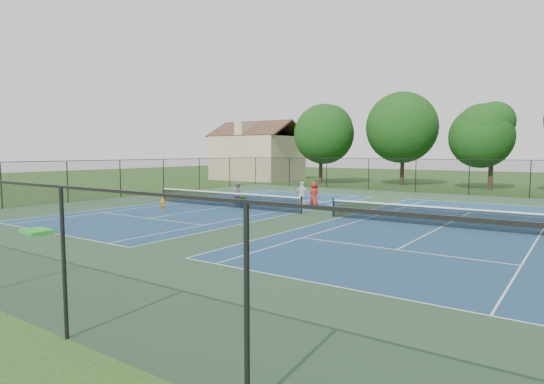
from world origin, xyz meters
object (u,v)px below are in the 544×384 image
Objects in this scene: ball_crate at (243,205)px; ball_hopper at (243,200)px; tree_back_b at (403,124)px; instructor at (238,194)px; tree_back_a at (321,131)px; bystander_a at (302,195)px; bystander_c at (314,194)px; child_player at (163,204)px; tree_back_c at (492,132)px; clapboard_house at (257,156)px.

ball_crate is 0.36m from ball_hopper.
tree_back_b is 26.37m from ball_hopper.
tree_back_a is at bearing -61.13° from instructor.
bystander_c is at bearing -100.91° from bystander_a.
instructor is (-2.76, -24.90, -5.80)m from tree_back_b.
bystander_a reaches higher than bystander_c.
tree_back_a is 28.91m from child_player.
tree_back_c is 21.44× the size of ball_hopper.
tree_back_b reaches higher than bystander_c.
tree_back_c is 27.30m from ball_hopper.
ball_hopper is (17.24, -24.60, -2.57)m from clapboard_house.
tree_back_b is 25.71m from instructor.
clapboard_house is at bearing -176.99° from tree_back_b.
bystander_c is (-0.09, 1.66, -0.05)m from bystander_a.
ball_crate is 0.91× the size of ball_hopper.
child_player is 0.63× the size of instructor.
bystander_c reaches higher than ball_crate.
tree_back_b is at bearing 3.01° from clapboard_house.
bystander_a is at bearing 22.00° from ball_hopper.
bystander_a is 3.95m from ball_hopper.
tree_back_a reaches higher than ball_hopper.
tree_back_a is 25.69× the size of ball_crate.
ball_crate is (17.24, -24.60, -2.93)m from clapboard_house.
child_player is (-4.51, -30.02, -6.09)m from tree_back_b.
child_player is at bearing -80.89° from tree_back_a.
child_player is at bearing -98.54° from tree_back_b.
child_player is (4.49, -28.02, -5.53)m from tree_back_a.
instructor is 4.49× the size of ball_crate.
clapboard_house reaches higher than instructor.
instructor is at bearing 76.29° from child_player.
bystander_a is 1.06× the size of bystander_c.
instructor reaches higher than ball_crate.
tree_back_b is at bearing -73.03° from bystander_c.
tree_back_b is 0.93× the size of clapboard_house.
clapboard_house is (-28.00, -0.00, -2.39)m from tree_back_c.
instructor is at bearing 144.98° from ball_crate.
tree_back_a reaches higher than clapboard_house.
bystander_a reaches higher than ball_crate.
instructor is at bearing 144.98° from ball_hopper.
tree_back_b reaches higher than tree_back_c.
child_player is 0.60× the size of bystander_c.
bystander_a is (-7.11, -23.13, -4.59)m from tree_back_c.
bystander_c is at bearing 41.40° from ball_hopper.
ball_crate is (-3.56, -3.14, -0.68)m from bystander_c.
child_player is 2.58× the size of ball_hopper.
ball_hopper is (-3.65, -1.47, -0.37)m from bystander_a.
instructor is at bearing -116.19° from tree_back_c.
bystander_a is 1.67m from bystander_c.
tree_back_c is (9.00, -1.00, -1.11)m from tree_back_b.
tree_back_b is 26.45m from ball_crate.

